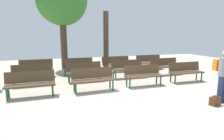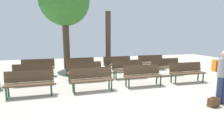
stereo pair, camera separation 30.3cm
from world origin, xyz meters
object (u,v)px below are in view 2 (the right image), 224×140
at_px(bench_r0_c3, 187,71).
at_px(bench_r1_c2, 128,68).
at_px(bench_r0_c2, 143,74).
at_px(bench_r0_c1, 92,78).
at_px(bench_r2_c0, 38,67).
at_px(bench_r2_c1, 80,65).
at_px(handbag, 213,102).
at_px(bench_r1_c1, 85,70).
at_px(tree_0, 108,40).
at_px(bench_r2_c3, 151,61).
at_px(bench_r0_c0, 30,82).
at_px(bench_r2_c2, 118,63).
at_px(bench_r1_c3, 166,66).
at_px(visitor_with_backpack, 222,74).
at_px(bench_r1_c0, 33,73).
at_px(tree_1, 64,1).

bearing_deg(bench_r0_c3, bench_r1_c2, 145.33).
height_order(bench_r0_c2, bench_r0_c3, same).
distance_m(bench_r0_c1, bench_r2_c0, 3.88).
xyz_separation_m(bench_r1_c2, bench_r2_c1, (-2.19, 1.53, 0.00)).
distance_m(bench_r0_c1, handbag, 4.10).
bearing_deg(bench_r1_c1, tree_0, 57.26).
bearing_deg(bench_r0_c3, handbag, -111.63).
xyz_separation_m(bench_r2_c0, handbag, (5.34, -5.79, -0.37)).
bearing_deg(bench_r2_c3, bench_r1_c1, -157.87).
bearing_deg(bench_r2_c0, bench_r0_c0, -89.89).
bearing_deg(bench_r0_c2, bench_r1_c1, 144.97).
distance_m(bench_r0_c1, bench_r2_c2, 3.86).
relative_size(bench_r1_c2, bench_r2_c2, 1.00).
bearing_deg(bench_r1_c1, bench_r2_c0, 142.31).
relative_size(bench_r1_c3, visitor_with_backpack, 0.97).
relative_size(bench_r2_c1, bench_r2_c3, 1.00).
relative_size(bench_r0_c3, bench_r1_c0, 0.99).
relative_size(bench_r0_c1, bench_r0_c2, 1.01).
xyz_separation_m(bench_r1_c2, bench_r1_c3, (2.12, 0.04, 0.00)).
distance_m(bench_r2_c3, visitor_with_backpack, 5.79).
bearing_deg(bench_r2_c3, tree_1, 159.49).
relative_size(bench_r1_c1, handbag, 4.68).
xyz_separation_m(bench_r1_c1, tree_0, (1.92, 3.04, 1.24)).
height_order(bench_r0_c0, tree_0, tree_0).
bearing_deg(bench_r2_c2, bench_r2_c3, 2.06).
bearing_deg(bench_r2_c3, visitor_with_backpack, -96.40).
distance_m(bench_r1_c1, bench_r2_c3, 4.60).
distance_m(bench_r1_c0, bench_r1_c2, 4.33).
bearing_deg(bench_r0_c0, bench_r1_c2, 19.90).
height_order(bench_r2_c0, tree_1, tree_1).
bearing_deg(bench_r1_c3, bench_r0_c2, -142.51).
distance_m(tree_0, handbag, 7.51).
height_order(bench_r0_c2, bench_r1_c2, same).
height_order(bench_r2_c0, bench_r2_c3, same).
bearing_deg(bench_r0_c0, visitor_with_backpack, -24.22).
relative_size(bench_r1_c3, tree_1, 0.29).
height_order(bench_r1_c2, bench_r2_c1, same).
height_order(bench_r2_c0, bench_r2_c2, same).
xyz_separation_m(bench_r0_c2, bench_r1_c2, (-0.04, 1.57, 0.00)).
bearing_deg(handbag, bench_r0_c3, 67.84).
bearing_deg(bench_r2_c3, bench_r1_c0, -165.07).
height_order(bench_r1_c0, bench_r2_c0, same).
xyz_separation_m(bench_r0_c2, bench_r1_c0, (-4.37, 1.51, 0.00)).
distance_m(bench_r0_c2, tree_0, 4.71).
xyz_separation_m(bench_r1_c3, bench_r2_c1, (-4.31, 1.48, 0.00)).
xyz_separation_m(bench_r1_c3, handbag, (-1.05, -4.30, -0.37)).
xyz_separation_m(bench_r0_c1, bench_r1_c1, (-0.06, 1.60, 0.00)).
distance_m(bench_r1_c1, handbag, 5.29).
height_order(bench_r1_c2, handbag, bench_r1_c2).
bearing_deg(bench_r1_c3, bench_r1_c0, -179.47).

